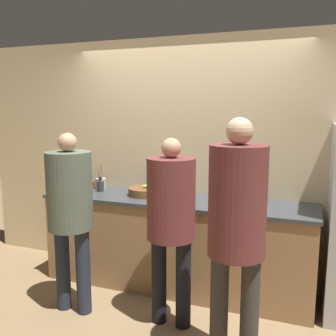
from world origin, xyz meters
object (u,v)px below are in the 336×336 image
at_px(utensil_crock, 101,183).
at_px(potted_plant, 255,187).
at_px(bottle_red, 170,184).
at_px(person_center, 171,213).
at_px(person_right, 237,221).
at_px(bottle_dark, 100,186).
at_px(fruit_bowl, 145,191).
at_px(person_left, 70,204).
at_px(cup_red, 92,184).

xyz_separation_m(utensil_crock, potted_plant, (1.74, 0.00, 0.08)).
bearing_deg(bottle_red, person_center, -68.87).
xyz_separation_m(person_center, person_right, (0.61, -0.38, 0.11)).
bearing_deg(potted_plant, bottle_red, 173.47).
relative_size(person_center, bottle_red, 7.49).
distance_m(person_right, bottle_dark, 2.02).
relative_size(person_right, fruit_bowl, 5.12).
distance_m(person_left, person_center, 0.93).
height_order(person_center, person_right, person_right).
bearing_deg(cup_red, utensil_crock, -15.45).
distance_m(person_right, bottle_red, 1.64).
bearing_deg(utensil_crock, bottle_red, 7.64).
distance_m(utensil_crock, bottle_red, 0.81).
xyz_separation_m(person_center, fruit_bowl, (-0.55, 0.70, -0.01)).
distance_m(person_left, cup_red, 1.05).
xyz_separation_m(person_right, potted_plant, (-0.04, 1.21, -0.01)).
relative_size(person_left, cup_red, 21.84).
xyz_separation_m(person_center, bottle_red, (-0.36, 0.94, 0.03)).
distance_m(person_center, bottle_red, 1.00).
height_order(person_right, potted_plant, person_right).
height_order(person_left, bottle_red, person_left).
bearing_deg(fruit_bowl, bottle_red, 51.89).
relative_size(bottle_red, bottle_dark, 1.34).
distance_m(person_center, bottle_dark, 1.29).
relative_size(utensil_crock, cup_red, 3.91).
bearing_deg(person_right, fruit_bowl, 137.10).
distance_m(person_center, cup_red, 1.57).
bearing_deg(bottle_dark, fruit_bowl, -0.08).
relative_size(fruit_bowl, potted_plant, 1.29).
height_order(person_center, fruit_bowl, person_center).
bearing_deg(person_center, person_right, -31.94).
bearing_deg(potted_plant, bottle_dark, -175.50).
bearing_deg(cup_red, person_center, -33.57).
bearing_deg(person_right, person_center, 148.06).
bearing_deg(bottle_dark, person_center, -32.69).
relative_size(person_left, bottle_red, 7.61).
relative_size(utensil_crock, bottle_dark, 1.82).
height_order(bottle_dark, potted_plant, potted_plant).
xyz_separation_m(fruit_bowl, cup_red, (-0.76, 0.17, -0.00)).
xyz_separation_m(person_right, bottle_red, (-0.98, 1.32, -0.08)).
distance_m(person_right, cup_red, 2.30).
bearing_deg(bottle_dark, bottle_red, 18.12).
relative_size(fruit_bowl, utensil_crock, 1.20).
distance_m(fruit_bowl, bottle_red, 0.31).
xyz_separation_m(utensil_crock, cup_red, (-0.14, 0.04, -0.03)).
distance_m(person_center, potted_plant, 1.01).
height_order(person_center, bottle_dark, person_center).
bearing_deg(utensil_crock, cup_red, 164.55).
bearing_deg(potted_plant, person_right, -88.05).
bearing_deg(bottle_dark, person_left, -78.12).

